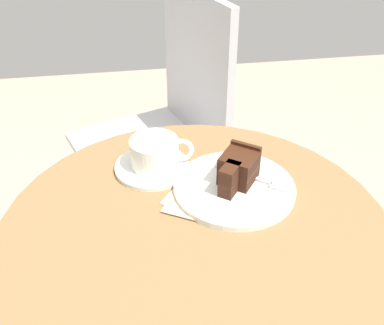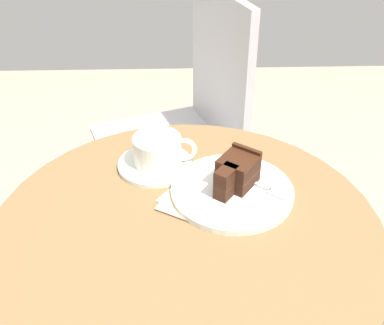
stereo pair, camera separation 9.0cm
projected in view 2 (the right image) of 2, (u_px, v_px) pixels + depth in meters
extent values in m
cylinder|color=brown|center=(186.00, 233.00, 0.83)|extent=(0.67, 0.67, 0.03)
cylinder|color=silver|center=(155.00, 164.00, 0.96)|extent=(0.15, 0.15, 0.01)
cylinder|color=silver|center=(157.00, 150.00, 0.94)|extent=(0.09, 0.09, 0.06)
cylinder|color=#D6B789|center=(157.00, 139.00, 0.93)|extent=(0.08, 0.08, 0.00)
torus|color=silver|center=(185.00, 150.00, 0.94)|extent=(0.05, 0.01, 0.05)
cube|color=silver|center=(179.00, 163.00, 0.95)|extent=(0.01, 0.09, 0.00)
ellipsoid|color=silver|center=(177.00, 178.00, 0.91)|extent=(0.02, 0.02, 0.00)
cylinder|color=silver|center=(232.00, 191.00, 0.89)|extent=(0.23, 0.23, 0.01)
cube|color=#381E14|center=(237.00, 178.00, 0.89)|extent=(0.09, 0.09, 0.02)
cube|color=#381E14|center=(226.00, 190.00, 0.86)|extent=(0.05, 0.05, 0.02)
cube|color=#381C0F|center=(238.00, 172.00, 0.88)|extent=(0.09, 0.09, 0.01)
cube|color=#381C0F|center=(226.00, 184.00, 0.85)|extent=(0.05, 0.05, 0.01)
cube|color=#381E14|center=(238.00, 166.00, 0.87)|extent=(0.09, 0.09, 0.02)
cube|color=#381E14|center=(226.00, 177.00, 0.84)|extent=(0.05, 0.05, 0.02)
cube|color=#381C0F|center=(239.00, 159.00, 0.86)|extent=(0.09, 0.09, 0.01)
cube|color=#381C0F|center=(227.00, 171.00, 0.84)|extent=(0.05, 0.05, 0.01)
cube|color=#381C0F|center=(246.00, 162.00, 0.90)|extent=(0.05, 0.04, 0.06)
cube|color=silver|center=(243.00, 178.00, 0.90)|extent=(0.10, 0.08, 0.00)
cube|color=silver|center=(279.00, 194.00, 0.87)|extent=(0.04, 0.04, 0.00)
cube|color=tan|center=(206.00, 196.00, 0.88)|extent=(0.19, 0.19, 0.00)
cube|color=tan|center=(201.00, 200.00, 0.87)|extent=(0.17, 0.17, 0.00)
cylinder|color=#BCBCC1|center=(108.00, 189.00, 1.66)|extent=(0.02, 0.02, 0.45)
cylinder|color=#BCBCC1|center=(134.00, 252.00, 1.42)|extent=(0.02, 0.02, 0.45)
cylinder|color=#BCBCC1|center=(194.00, 168.00, 1.76)|extent=(0.02, 0.02, 0.45)
cylinder|color=#BCBCC1|center=(233.00, 224.00, 1.51)|extent=(0.02, 0.02, 0.45)
cube|color=#BCBCC1|center=(165.00, 147.00, 1.45)|extent=(0.49, 0.49, 0.02)
cube|color=#BCBCC1|center=(221.00, 67.00, 1.37)|extent=(0.15, 0.35, 0.44)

